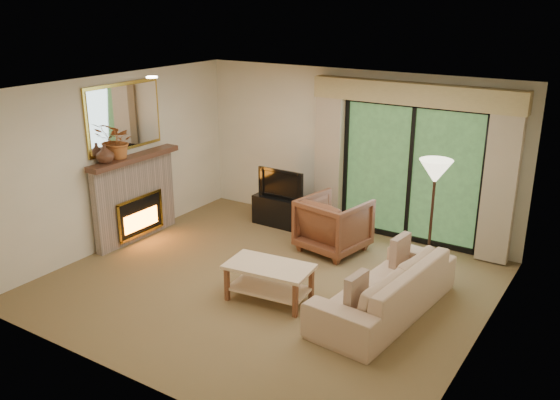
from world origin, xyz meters
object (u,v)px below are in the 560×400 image
Objects in this scene: armchair at (334,224)px; coffee_table at (269,283)px; media_console at (283,211)px; sofa at (385,287)px.

coffee_table is (0.05, -1.83, -0.18)m from armchair.
media_console reaches higher than coffee_table.
armchair is at bearing 85.15° from coffee_table.
media_console is 1.32m from armchair.
armchair reaches higher than sofa.
coffee_table is (-1.34, -0.51, -0.09)m from sofa.
armchair is 1.92m from sofa.
armchair is 1.84m from coffee_table.
sofa reaches higher than media_console.
sofa is 2.09× the size of coffee_table.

